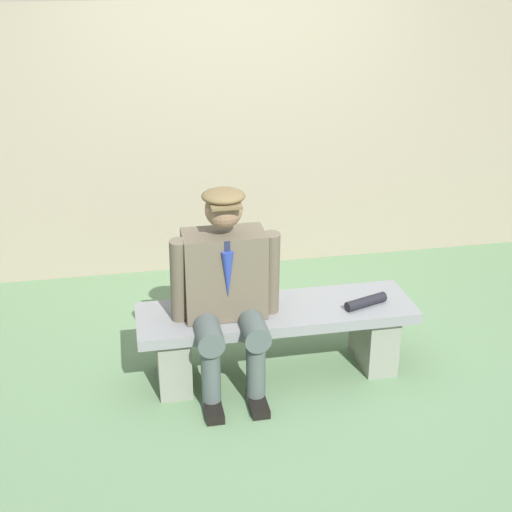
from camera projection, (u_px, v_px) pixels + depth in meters
name	position (u px, v px, depth m)	size (l,w,h in m)	color
ground_plane	(275.00, 371.00, 4.39)	(30.00, 30.00, 0.00)	#577751
bench	(276.00, 330.00, 4.27)	(1.65, 0.47, 0.44)	slate
seated_man	(226.00, 285.00, 4.01)	(0.64, 0.59, 1.21)	brown
rolled_magazine	(366.00, 302.00, 4.22)	(0.06, 0.06, 0.28)	black
stadium_wall	(229.00, 138.00, 5.53)	(12.00, 0.24, 2.06)	gray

